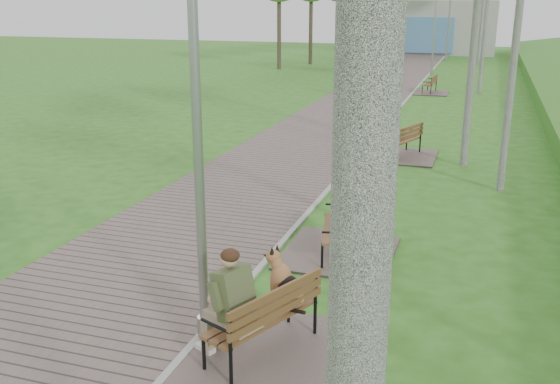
{
  "coord_description": "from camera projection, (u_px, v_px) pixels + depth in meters",
  "views": [
    {
      "loc": [
        3.1,
        -0.65,
        4.05
      ],
      "look_at": [
        0.17,
        8.27,
        1.14
      ],
      "focal_mm": 40.0,
      "sensor_mm": 36.0,
      "label": 1
    }
  ],
  "objects": [
    {
      "name": "bench_third",
      "position": [
        401.0,
        150.0,
        16.7
      ],
      "size": [
        1.76,
        1.95,
        1.08
      ],
      "color": "#655551",
      "rests_on": "ground"
    },
    {
      "name": "pedestrian_near",
      "position": [
        352.0,
        79.0,
        26.8
      ],
      "size": [
        0.67,
        0.56,
        1.56
      ],
      "primitive_type": "imported",
      "rotation": [
        0.0,
        0.0,
        3.52
      ],
      "color": "silver",
      "rests_on": "ground"
    },
    {
      "name": "lamp_post_second",
      "position": [
        381.0,
        52.0,
        18.18
      ],
      "size": [
        0.21,
        0.21,
        5.54
      ],
      "color": "gray",
      "rests_on": "ground"
    },
    {
      "name": "building_north",
      "position": [
        430.0,
        27.0,
        48.83
      ],
      "size": [
        10.0,
        5.2,
        4.0
      ],
      "color": "#9E9E99",
      "rests_on": "ground"
    },
    {
      "name": "bench_far",
      "position": [
        429.0,
        89.0,
        28.11
      ],
      "size": [
        1.61,
        1.79,
        0.99
      ],
      "color": "#655551",
      "rests_on": "ground"
    },
    {
      "name": "bench_second",
      "position": [
        337.0,
        242.0,
        10.32
      ],
      "size": [
        1.78,
        1.97,
        1.09
      ],
      "color": "#655551",
      "rests_on": "ground"
    },
    {
      "name": "kerb",
      "position": [
        391.0,
        117.0,
        22.21
      ],
      "size": [
        0.1,
        67.0,
        0.05
      ],
      "primitive_type": "cube",
      "color": "#999993",
      "rests_on": "ground"
    },
    {
      "name": "lamp_post_near",
      "position": [
        198.0,
        158.0,
        7.12
      ],
      "size": [
        0.19,
        0.19,
        4.94
      ],
      "color": "gray",
      "rests_on": "ground"
    },
    {
      "name": "bench_main",
      "position": [
        257.0,
        320.0,
        7.29
      ],
      "size": [
        1.87,
        2.08,
        1.63
      ],
      "color": "#655551",
      "rests_on": "ground"
    },
    {
      "name": "walkway",
      "position": [
        343.0,
        115.0,
        22.74
      ],
      "size": [
        3.5,
        67.0,
        0.04
      ],
      "primitive_type": "cube",
      "color": "#655551",
      "rests_on": "ground"
    },
    {
      "name": "lamp_post_third",
      "position": [
        434.0,
        35.0,
        34.68
      ],
      "size": [
        0.18,
        0.18,
        4.57
      ],
      "color": "gray",
      "rests_on": "ground"
    },
    {
      "name": "lamp_post_far",
      "position": [
        449.0,
        20.0,
        42.22
      ],
      "size": [
        0.23,
        0.23,
        5.83
      ],
      "color": "gray",
      "rests_on": "ground"
    }
  ]
}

